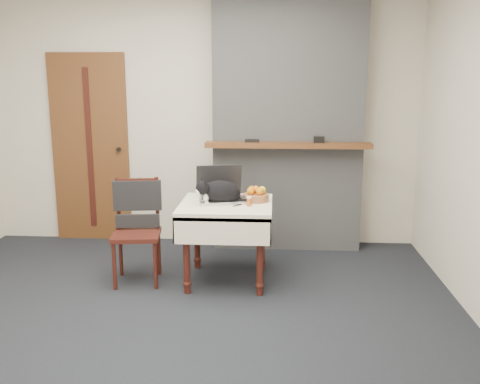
# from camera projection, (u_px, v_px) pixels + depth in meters

# --- Properties ---
(ground) EXTENTS (4.50, 4.50, 0.00)m
(ground) POSITION_uv_depth(u_px,v_px,m) (168.00, 320.00, 3.93)
(ground) COLOR black
(ground) RESTS_ON ground
(room_shell) EXTENTS (4.52, 4.01, 2.61)m
(room_shell) POSITION_uv_depth(u_px,v_px,m) (173.00, 75.00, 4.01)
(room_shell) COLOR beige
(room_shell) RESTS_ON ground
(door) EXTENTS (0.82, 0.10, 2.00)m
(door) POSITION_uv_depth(u_px,v_px,m) (90.00, 148.00, 5.72)
(door) COLOR brown
(door) RESTS_ON ground
(chimney) EXTENTS (1.62, 0.48, 2.60)m
(chimney) POSITION_uv_depth(u_px,v_px,m) (288.00, 123.00, 5.40)
(chimney) COLOR gray
(chimney) RESTS_ON ground
(side_table) EXTENTS (0.78, 0.78, 0.70)m
(side_table) POSITION_uv_depth(u_px,v_px,m) (226.00, 216.00, 4.58)
(side_table) COLOR #3E1711
(side_table) RESTS_ON ground
(laptop) EXTENTS (0.47, 0.43, 0.30)m
(laptop) POSITION_uv_depth(u_px,v_px,m) (221.00, 192.00, 4.64)
(laptop) COLOR #B7B7BC
(laptop) RESTS_ON side_table
(cat) EXTENTS (0.48, 0.30, 0.23)m
(cat) POSITION_uv_depth(u_px,v_px,m) (221.00, 192.00, 4.52)
(cat) COLOR black
(cat) RESTS_ON side_table
(cream_jar) EXTENTS (0.07, 0.07, 0.08)m
(cream_jar) POSITION_uv_depth(u_px,v_px,m) (200.00, 197.00, 4.59)
(cream_jar) COLOR white
(cream_jar) RESTS_ON side_table
(pill_bottle) EXTENTS (0.04, 0.04, 0.08)m
(pill_bottle) POSITION_uv_depth(u_px,v_px,m) (249.00, 201.00, 4.43)
(pill_bottle) COLOR #AC5415
(pill_bottle) RESTS_ON side_table
(fruit_basket) EXTENTS (0.22, 0.22, 0.13)m
(fruit_basket) POSITION_uv_depth(u_px,v_px,m) (256.00, 195.00, 4.61)
(fruit_basket) COLOR #99643D
(fruit_basket) RESTS_ON side_table
(desk_clutter) EXTENTS (0.13, 0.09, 0.01)m
(desk_clutter) POSITION_uv_depth(u_px,v_px,m) (245.00, 202.00, 4.56)
(desk_clutter) COLOR black
(desk_clutter) RESTS_ON side_table
(chair) EXTENTS (0.45, 0.44, 0.90)m
(chair) POSITION_uv_depth(u_px,v_px,m) (137.00, 216.00, 4.64)
(chair) COLOR #3E1711
(chair) RESTS_ON ground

